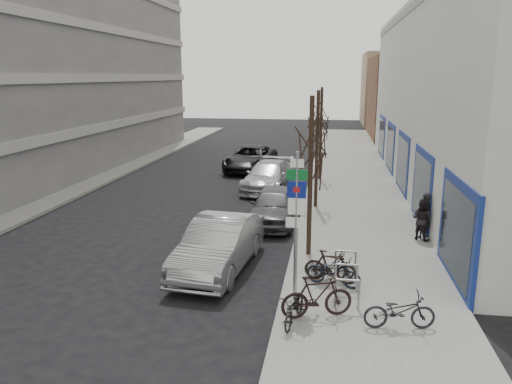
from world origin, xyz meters
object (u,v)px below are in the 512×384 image
(tree_mid, at_px, (318,122))
(tree_far, at_px, (321,112))
(meter_back, at_px, (310,174))
(meter_mid, at_px, (304,198))
(bike_near_right, at_px, (317,296))
(bike_far_curb, at_px, (400,308))
(parked_car_back, at_px, (268,176))
(lane_car, at_px, (251,158))
(highway_sign_pole, at_px, (296,217))
(bike_mid_inner, at_px, (330,265))
(bike_near_left, at_px, (295,305))
(parked_car_mid, at_px, (275,205))
(meter_front, at_px, (295,236))
(bike_mid_curb, at_px, (334,269))
(pedestrian_far, at_px, (421,219))
(bike_rack, at_px, (346,274))
(bike_far_inner, at_px, (331,266))
(tree_near, at_px, (311,139))
(pedestrian_near, at_px, (424,215))
(parked_car_front, at_px, (219,245))

(tree_mid, height_order, tree_far, same)
(meter_back, bearing_deg, meter_mid, -90.00)
(tree_mid, bearing_deg, bike_near_right, -87.77)
(bike_far_curb, bearing_deg, parked_car_back, 11.09)
(lane_car, bearing_deg, highway_sign_pole, -72.56)
(bike_near_right, distance_m, bike_mid_inner, 2.51)
(highway_sign_pole, xyz_separation_m, bike_near_left, (0.11, -1.47, -1.84))
(parked_car_mid, bearing_deg, meter_front, -72.88)
(highway_sign_pole, distance_m, bike_mid_inner, 2.50)
(bike_mid_curb, bearing_deg, highway_sign_pole, 149.50)
(parked_car_back, bearing_deg, pedestrian_far, -43.57)
(bike_rack, height_order, bike_near_right, bike_near_right)
(meter_front, bearing_deg, parked_car_mid, 104.91)
(highway_sign_pole, relative_size, bike_mid_inner, 2.76)
(tree_far, distance_m, bike_far_curb, 18.35)
(bike_far_inner, bearing_deg, highway_sign_pole, 157.54)
(bike_far_curb, bearing_deg, bike_mid_curb, 26.31)
(tree_near, bearing_deg, bike_mid_curb, -71.51)
(tree_far, height_order, bike_far_curb, tree_far)
(meter_mid, distance_m, bike_near_left, 9.99)
(bike_rack, height_order, lane_car, lane_car)
(bike_rack, bearing_deg, parked_car_mid, 112.46)
(meter_front, height_order, bike_far_inner, meter_front)
(bike_near_right, bearing_deg, meter_front, -7.27)
(bike_far_curb, relative_size, pedestrian_near, 0.99)
(bike_rack, height_order, tree_far, tree_far)
(tree_far, bearing_deg, parked_car_front, -100.93)
(meter_mid, xyz_separation_m, meter_back, (0.00, 5.50, 0.00))
(meter_front, relative_size, pedestrian_near, 0.73)
(highway_sign_pole, distance_m, pedestrian_near, 7.54)
(highway_sign_pole, bearing_deg, parked_car_back, 100.41)
(tree_near, bearing_deg, parked_car_back, 104.91)
(meter_front, xyz_separation_m, bike_mid_inner, (1.18, -1.60, -0.30))
(tree_mid, distance_m, pedestrian_far, 6.70)
(tree_far, height_order, bike_mid_curb, tree_far)
(tree_near, height_order, bike_near_right, tree_near)
(parked_car_front, bearing_deg, bike_near_left, -46.63)
(tree_mid, distance_m, meter_back, 5.13)
(bike_near_left, height_order, bike_far_inner, bike_far_inner)
(meter_front, height_order, bike_near_left, meter_front)
(bike_near_right, bearing_deg, tree_far, -18.02)
(bike_rack, bearing_deg, parked_car_front, 160.69)
(bike_rack, height_order, bike_mid_inner, bike_mid_inner)
(bike_near_right, bearing_deg, meter_back, -16.08)
(highway_sign_pole, xyz_separation_m, meter_mid, (-0.25, 8.51, -1.54))
(pedestrian_near, xyz_separation_m, pedestrian_far, (-0.14, -0.24, -0.08))
(parked_car_back, bearing_deg, parked_car_mid, -73.91)
(tree_far, bearing_deg, highway_sign_pole, -90.69)
(bike_near_right, height_order, pedestrian_near, pedestrian_near)
(highway_sign_pole, bearing_deg, tree_near, 86.74)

